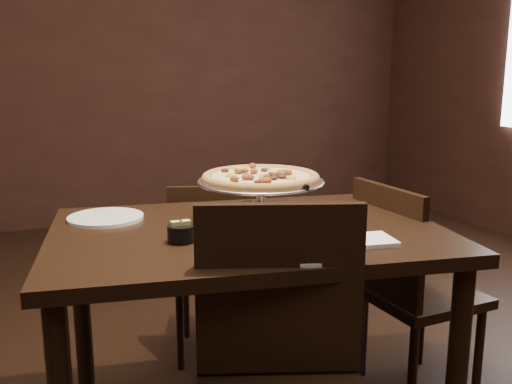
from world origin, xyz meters
name	(u,v)px	position (x,y,z in m)	size (l,w,h in m)	color
room	(280,52)	(0.06, 0.03, 1.40)	(6.04, 7.04, 2.84)	black
dining_table	(248,259)	(-0.02, 0.10, 0.71)	(1.45, 1.09, 0.82)	black
pizza_stand	(261,178)	(0.07, 0.19, 0.97)	(0.45, 0.45, 0.19)	#BABBC1
parmesan_shaker	(226,230)	(-0.15, -0.05, 0.87)	(0.06, 0.06, 0.11)	beige
pepper_flake_shaker	(247,221)	(-0.06, 0.00, 0.88)	(0.07, 0.07, 0.12)	maroon
packet_caddy	(181,233)	(-0.27, 0.04, 0.85)	(0.09, 0.09, 0.07)	black
napkin_stack	(371,240)	(0.28, -0.20, 0.83)	(0.14, 0.14, 0.01)	white
plate_left	(106,218)	(-0.44, 0.41, 0.83)	(0.27, 0.27, 0.01)	white
plate_near	(307,254)	(0.03, -0.24, 0.83)	(0.21, 0.21, 0.01)	white
serving_spatula	(303,185)	(0.16, 0.04, 0.97)	(0.15, 0.15, 0.02)	#BABBC1
chair_far	(216,264)	(0.09, 0.75, 0.47)	(0.52, 0.52, 0.86)	black
chair_near	(283,383)	(-0.12, -0.41, 0.54)	(0.60, 0.60, 1.00)	black
chair_side	(407,283)	(0.71, 0.15, 0.50)	(0.44, 0.44, 0.91)	black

